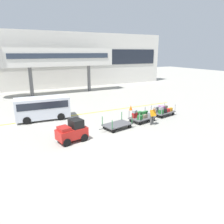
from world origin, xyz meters
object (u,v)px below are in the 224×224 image
(shuttle_van, at_px, (42,107))
(baggage_tug, at_px, (72,131))
(baggage_cart_middle, at_px, (142,116))
(baggage_cart_tail, at_px, (163,110))
(safety_cone_near, at_px, (131,108))
(baggage_handler, at_px, (153,115))
(baggage_cart_lead, at_px, (117,125))

(shuttle_van, bearing_deg, baggage_tug, -81.65)
(baggage_cart_middle, xyz_separation_m, baggage_cart_tail, (2.89, 0.56, 0.03))
(baggage_tug, height_order, shuttle_van, shuttle_van)
(baggage_tug, bearing_deg, shuttle_van, 98.35)
(baggage_cart_tail, xyz_separation_m, safety_cone_near, (-1.69, 3.22, -0.25))
(shuttle_van, bearing_deg, baggage_cart_middle, -31.00)
(baggage_tug, xyz_separation_m, baggage_handler, (7.25, 0.23, 0.11))
(baggage_cart_tail, relative_size, shuttle_van, 0.63)
(baggage_cart_lead, distance_m, safety_cone_near, 6.04)
(baggage_cart_tail, bearing_deg, baggage_cart_middle, -169.02)
(baggage_cart_middle, xyz_separation_m, shuttle_van, (-7.92, 4.76, 0.74))
(baggage_tug, xyz_separation_m, baggage_cart_middle, (7.01, 1.46, -0.25))
(shuttle_van, bearing_deg, safety_cone_near, -6.15)
(baggage_cart_lead, relative_size, baggage_cart_tail, 1.00)
(baggage_cart_tail, distance_m, safety_cone_near, 3.64)
(baggage_tug, relative_size, safety_cone_near, 4.14)
(shuttle_van, relative_size, safety_cone_near, 8.94)
(baggage_cart_tail, bearing_deg, baggage_handler, -145.71)
(baggage_cart_tail, height_order, shuttle_van, shuttle_van)
(baggage_cart_lead, distance_m, baggage_handler, 3.28)
(baggage_cart_middle, relative_size, baggage_cart_tail, 1.00)
(baggage_cart_middle, distance_m, safety_cone_near, 3.97)
(baggage_tug, relative_size, shuttle_van, 0.46)
(baggage_cart_lead, height_order, safety_cone_near, baggage_cart_lead)
(baggage_cart_lead, relative_size, baggage_handler, 1.97)
(baggage_cart_tail, relative_size, baggage_handler, 1.97)
(baggage_cart_middle, height_order, safety_cone_near, baggage_cart_middle)
(baggage_cart_lead, height_order, shuttle_van, shuttle_van)
(baggage_cart_lead, height_order, baggage_handler, baggage_handler)
(baggage_cart_lead, bearing_deg, baggage_tug, -168.52)
(baggage_cart_tail, xyz_separation_m, shuttle_van, (-10.80, 4.20, 0.71))
(baggage_tug, height_order, baggage_handler, baggage_tug)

